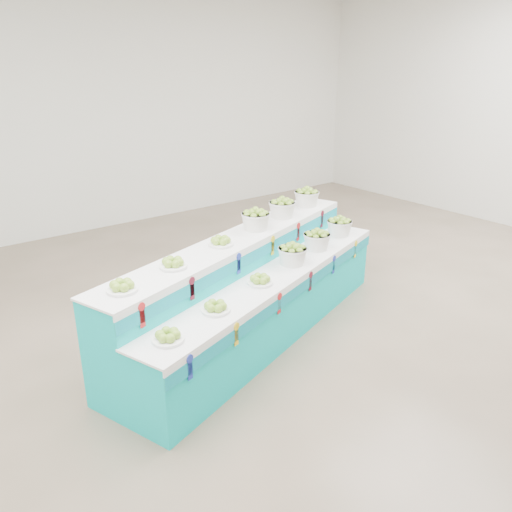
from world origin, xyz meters
name	(u,v)px	position (x,y,z in m)	size (l,w,h in m)	color
ground	(340,325)	(0.00, 0.00, 0.00)	(10.00, 10.00, 0.00)	brown
back_wall	(129,106)	(0.00, 5.00, 2.00)	(10.00, 10.00, 0.00)	silver
display_stand	(256,288)	(-0.82, 0.47, 0.51)	(3.76, 0.97, 1.02)	#09C4C6
plate_lower_left	(168,335)	(-2.22, -0.25, 0.77)	(0.25, 0.25, 0.10)	white
plate_lower_mid	(216,306)	(-1.66, -0.06, 0.77)	(0.25, 0.25, 0.10)	white
plate_lower_right	(260,279)	(-1.01, 0.16, 0.77)	(0.25, 0.25, 0.10)	white
basket_lower_left	(292,254)	(-0.42, 0.35, 0.83)	(0.31, 0.31, 0.23)	silver
basket_lower_mid	(317,240)	(0.10, 0.53, 0.83)	(0.31, 0.31, 0.23)	silver
basket_lower_right	(339,226)	(0.67, 0.72, 0.83)	(0.31, 0.31, 0.23)	silver
plate_upper_left	(122,286)	(-2.37, 0.20, 1.07)	(0.25, 0.25, 0.10)	white
plate_upper_mid	(173,262)	(-1.81, 0.38, 1.07)	(0.25, 0.25, 0.10)	white
plate_upper_right	(221,241)	(-1.15, 0.60, 1.07)	(0.25, 0.25, 0.10)	white
basket_upper_left	(256,219)	(-0.57, 0.80, 1.13)	(0.31, 0.31, 0.23)	silver
basket_upper_mid	(282,208)	(-0.04, 0.97, 1.13)	(0.31, 0.31, 0.23)	silver
basket_upper_right	(307,197)	(0.52, 1.16, 1.13)	(0.31, 0.31, 0.23)	silver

